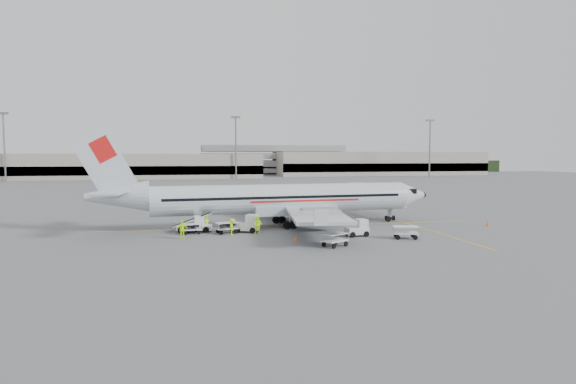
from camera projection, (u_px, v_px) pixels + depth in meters
The scene contains 27 objects.
ground at pixel (292, 226), 55.37m from camera, with size 360.00×360.00×0.00m, color #56595B.
stripe_lead at pixel (292, 226), 55.37m from camera, with size 44.00×0.20×0.01m, color yellow.
stripe_cross at pixel (438, 233), 50.38m from camera, with size 0.20×20.00×0.01m, color yellow.
terminal_west at pixel (109, 166), 173.95m from camera, with size 110.00×22.00×9.00m, color gray, non-canonical shape.
terminal_east at pixel (378, 164), 210.74m from camera, with size 90.00×26.00×10.00m, color gray, non-canonical shape.
parking_garage at pixel (271, 159), 216.17m from camera, with size 62.00×24.00×14.00m, color slate, non-canonical shape.
treeline at pixel (214, 167), 226.07m from camera, with size 300.00×3.00×6.00m, color black, non-canonical shape.
mast_west at pixel (4, 147), 155.70m from camera, with size 3.20×1.20×22.00m, color slate, non-canonical shape.
mast_center at pixel (236, 148), 170.82m from camera, with size 3.20×1.20×22.00m, color slate, non-canonical shape.
mast_east at pixel (430, 149), 185.94m from camera, with size 3.20×1.20×22.00m, color slate, non-canonical shape.
aircraft at pixel (284, 179), 55.02m from camera, with size 39.39×30.88×10.86m, color silver, non-canonical shape.
jet_bridge at pixel (372, 200), 65.87m from camera, with size 2.99×15.94×4.18m, color silver, non-canonical shape.
belt_loader at pixel (194, 220), 51.10m from camera, with size 4.81×1.80×2.60m, color silver, non-canonical shape.
tug_fore at pixel (357, 228), 48.31m from camera, with size 2.20×1.26×1.70m, color silver, non-canonical shape.
tug_mid at pixel (247, 223), 50.82m from camera, with size 2.44×1.40×1.89m, color silver, non-canonical shape.
tug_aft at pixel (194, 224), 51.13m from camera, with size 2.22×1.27×1.72m, color silver, non-canonical shape.
cart_loaded_a at pixel (191, 229), 49.67m from camera, with size 2.04×1.21×1.07m, color silver, non-canonical shape.
cart_loaded_b at pixel (227, 228), 50.11m from camera, with size 2.24×1.33×1.17m, color silver, non-canonical shape.
cart_empty_a at pixel (335, 240), 42.74m from camera, with size 2.31×1.36×1.20m, color silver, non-canonical shape.
cart_empty_b at pixel (406, 232), 46.80m from camera, with size 2.39×1.41×1.25m, color silver, non-canonical shape.
cone_nose at pixel (488, 223), 55.43m from camera, with size 0.41×0.41×0.67m, color #FF6017.
cone_port at pixel (276, 214), 64.35m from camera, with size 0.41×0.41×0.68m, color #FF6017.
cone_stbd at pixel (296, 238), 45.73m from camera, with size 0.37×0.37×0.60m, color #FF6017.
crew_a at pixel (207, 223), 51.89m from camera, with size 0.58×0.38×1.58m, color #AFE60D.
crew_b at pixel (258, 225), 49.75m from camera, with size 0.91×0.71×1.88m, color #AFE60D.
crew_c at pixel (232, 227), 48.68m from camera, with size 1.12×0.64×1.73m, color #AFE60D.
crew_d at pixel (182, 229), 46.66m from camera, with size 1.09×0.45×1.86m, color #AFE60D.
Camera 1 is at (-11.50, -53.71, 7.99)m, focal length 30.00 mm.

